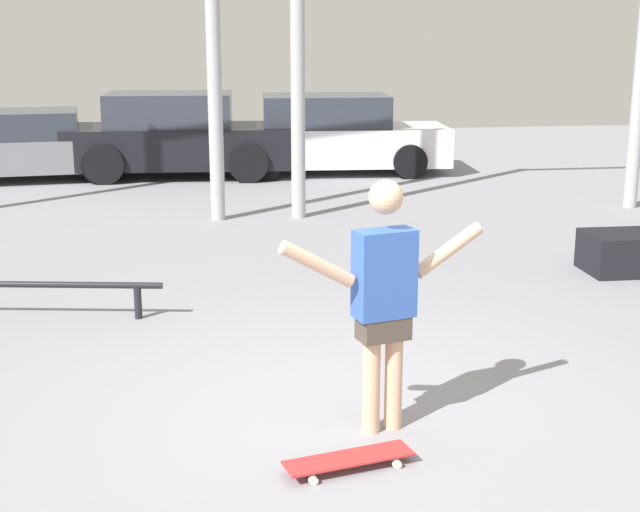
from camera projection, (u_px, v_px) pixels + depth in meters
name	position (u px, v px, depth m)	size (l,w,h in m)	color
ground_plane	(338.00, 417.00, 6.15)	(36.00, 36.00, 0.00)	gray
skateboarder	(384.00, 294.00, 5.74)	(1.41, 0.45, 1.69)	#DBAD89
skateboard	(349.00, 459.00, 5.42)	(0.83, 0.39, 0.08)	red
grind_rail	(23.00, 288.00, 8.23)	(2.57, 0.53, 0.35)	black
parked_car_grey	(14.00, 146.00, 15.78)	(4.69, 2.18, 1.22)	slate
parked_car_black	(177.00, 136.00, 16.16)	(4.11, 2.11, 1.50)	black
parked_car_white	(332.00, 136.00, 16.55)	(4.27, 2.05, 1.44)	white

